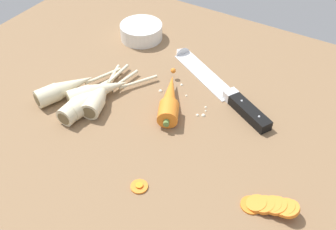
# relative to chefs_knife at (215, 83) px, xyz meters

# --- Properties ---
(ground_plane) EXTENTS (1.20, 0.90, 0.04)m
(ground_plane) POSITION_rel_chefs_knife_xyz_m (-0.03, -0.14, -0.03)
(ground_plane) COLOR brown
(chefs_knife) EXTENTS (0.32, 0.20, 0.04)m
(chefs_knife) POSITION_rel_chefs_knife_xyz_m (0.00, 0.00, 0.00)
(chefs_knife) COLOR silver
(chefs_knife) RESTS_ON ground_plane
(whole_carrot) EXTENTS (0.10, 0.17, 0.04)m
(whole_carrot) POSITION_rel_chefs_knife_xyz_m (-0.05, -0.12, 0.01)
(whole_carrot) COLOR orange
(whole_carrot) RESTS_ON ground_plane
(parsnip_front) EXTENTS (0.04, 0.23, 0.04)m
(parsnip_front) POSITION_rel_chefs_knife_xyz_m (-0.20, -0.21, 0.01)
(parsnip_front) COLOR beige
(parsnip_front) RESTS_ON ground_plane
(parsnip_mid_left) EXTENTS (0.13, 0.19, 0.04)m
(parsnip_mid_left) POSITION_rel_chefs_knife_xyz_m (-0.20, -0.17, 0.01)
(parsnip_mid_left) COLOR beige
(parsnip_mid_left) RESTS_ON ground_plane
(parsnip_mid_right) EXTENTS (0.10, 0.20, 0.04)m
(parsnip_mid_right) POSITION_rel_chefs_knife_xyz_m (-0.26, -0.20, 0.01)
(parsnip_mid_right) COLOR beige
(parsnip_mid_right) RESTS_ON ground_plane
(parsnip_back) EXTENTS (0.08, 0.18, 0.04)m
(parsnip_back) POSITION_rel_chefs_knife_xyz_m (-0.19, -0.18, 0.01)
(parsnip_back) COLOR beige
(parsnip_back) RESTS_ON ground_plane
(parsnip_outer) EXTENTS (0.06, 0.20, 0.04)m
(parsnip_outer) POSITION_rel_chefs_knife_xyz_m (-0.19, -0.19, 0.01)
(parsnip_outer) COLOR beige
(parsnip_outer) RESTS_ON ground_plane
(carrot_slice_stack) EXTENTS (0.09, 0.05, 0.03)m
(carrot_slice_stack) POSITION_rel_chefs_knife_xyz_m (0.23, -0.25, 0.00)
(carrot_slice_stack) COLOR orange
(carrot_slice_stack) RESTS_ON ground_plane
(carrot_slice_stray_near) EXTENTS (0.03, 0.03, 0.01)m
(carrot_slice_stray_near) POSITION_rel_chefs_knife_xyz_m (0.01, -0.33, -0.00)
(carrot_slice_stray_near) COLOR orange
(carrot_slice_stray_near) RESTS_ON ground_plane
(prep_bowl) EXTENTS (0.11, 0.11, 0.04)m
(prep_bowl) POSITION_rel_chefs_knife_xyz_m (-0.26, 0.08, 0.01)
(prep_bowl) COLOR white
(prep_bowl) RESTS_ON ground_plane
(mince_crumbs) EXTENTS (0.13, 0.14, 0.01)m
(mince_crumbs) POSITION_rel_chefs_knife_xyz_m (-0.02, -0.06, -0.00)
(mince_crumbs) COLOR silver
(mince_crumbs) RESTS_ON ground_plane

